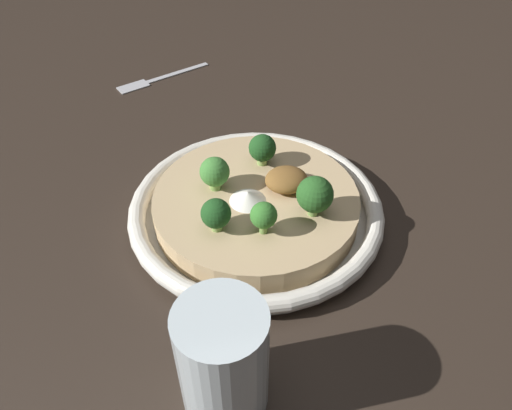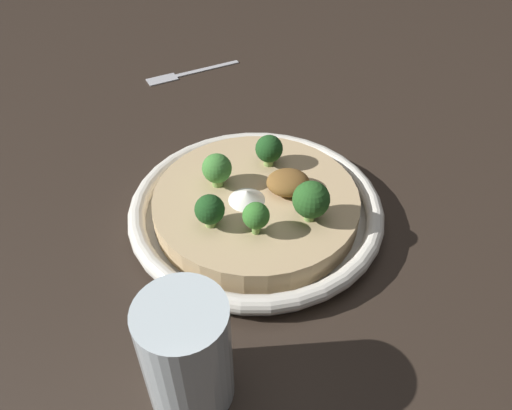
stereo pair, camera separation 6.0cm
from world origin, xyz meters
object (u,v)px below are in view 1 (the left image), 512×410
(broccoli_front, at_px, (264,216))
(broccoli_back, at_px, (262,149))
(broccoli_front_left, at_px, (216,214))
(broccoli_back_left, at_px, (215,172))
(drinking_glass, at_px, (223,360))
(fork_utensil, at_px, (155,80))
(broccoli_right, at_px, (315,195))
(risotto_bowl, at_px, (256,208))

(broccoli_front, relative_size, broccoli_back, 0.95)
(broccoli_back, bearing_deg, broccoli_front_left, -126.66)
(broccoli_back_left, distance_m, drinking_glass, 0.24)
(drinking_glass, bearing_deg, fork_utensil, 91.32)
(broccoli_right, relative_size, fork_utensil, 0.30)
(broccoli_front, bearing_deg, risotto_bowl, 84.49)
(broccoli_back_left, xyz_separation_m, fork_utensil, (-0.05, 0.36, -0.06))
(broccoli_right, bearing_deg, risotto_bowl, 141.00)
(broccoli_right, height_order, broccoli_back, broccoli_right)
(broccoli_front_left, bearing_deg, broccoli_back_left, 81.31)
(broccoli_right, bearing_deg, drinking_glass, -128.43)
(broccoli_front, relative_size, drinking_glass, 0.33)
(broccoli_back_left, relative_size, broccoli_front, 1.08)
(broccoli_back_left, bearing_deg, risotto_bowl, -29.26)
(broccoli_right, xyz_separation_m, drinking_glass, (-0.14, -0.17, -0.01))
(broccoli_front_left, xyz_separation_m, fork_utensil, (-0.04, 0.43, -0.06))
(broccoli_front, height_order, drinking_glass, drinking_glass)
(broccoli_front_left, relative_size, broccoli_back_left, 0.93)
(broccoli_front_left, distance_m, broccoli_right, 0.11)
(broccoli_back_left, bearing_deg, broccoli_back, 27.25)
(broccoli_front_left, bearing_deg, fork_utensil, 95.07)
(broccoli_back, bearing_deg, fork_utensil, 109.47)
(risotto_bowl, xyz_separation_m, broccoli_right, (0.06, -0.05, 0.05))
(drinking_glass, bearing_deg, broccoli_back_left, 81.78)
(risotto_bowl, relative_size, broccoli_right, 6.16)
(broccoli_right, relative_size, broccoli_front, 1.26)
(broccoli_right, relative_size, broccoli_back_left, 1.17)
(broccoli_back_left, relative_size, drinking_glass, 0.36)
(broccoli_front_left, relative_size, broccoli_front, 1.01)
(risotto_bowl, distance_m, broccoli_right, 0.09)
(broccoli_front, bearing_deg, broccoli_front_left, 161.85)
(broccoli_right, bearing_deg, broccoli_back_left, 145.02)
(broccoli_back, distance_m, drinking_glass, 0.29)
(risotto_bowl, xyz_separation_m, broccoli_front_left, (-0.06, -0.04, 0.04))
(broccoli_back_left, bearing_deg, broccoli_right, -34.98)
(broccoli_front_left, xyz_separation_m, broccoli_back, (0.08, 0.10, 0.00))
(drinking_glass, height_order, fork_utensil, drinking_glass)
(broccoli_front_left, bearing_deg, broccoli_front, -18.15)
(broccoli_front, xyz_separation_m, drinking_glass, (-0.07, -0.16, -0.00))
(risotto_bowl, xyz_separation_m, drinking_glass, (-0.08, -0.22, 0.04))
(broccoli_front, xyz_separation_m, broccoli_back, (0.03, 0.12, -0.00))
(broccoli_right, distance_m, drinking_glass, 0.22)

